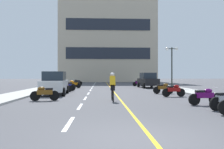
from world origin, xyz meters
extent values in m
plane|color=#47474C|center=(0.00, 21.00, 0.00)|extent=(140.00, 140.00, 0.00)
cube|color=#A8A8A3|center=(-7.20, 24.00, 0.06)|extent=(2.40, 72.00, 0.12)
cube|color=#A8A8A3|center=(7.20, 24.00, 0.06)|extent=(2.40, 72.00, 0.12)
cube|color=silver|center=(-2.00, 2.00, 0.00)|extent=(0.14, 2.20, 0.01)
cube|color=silver|center=(-2.00, 6.00, 0.00)|extent=(0.14, 2.20, 0.01)
cube|color=silver|center=(-2.00, 10.00, 0.00)|extent=(0.14, 2.20, 0.01)
cube|color=silver|center=(-2.00, 14.00, 0.00)|extent=(0.14, 2.20, 0.01)
cube|color=silver|center=(-2.00, 18.00, 0.00)|extent=(0.14, 2.20, 0.01)
cube|color=silver|center=(-2.00, 22.00, 0.00)|extent=(0.14, 2.20, 0.01)
cube|color=silver|center=(-2.00, 26.00, 0.00)|extent=(0.14, 2.20, 0.01)
cube|color=silver|center=(-2.00, 30.00, 0.00)|extent=(0.14, 2.20, 0.01)
cube|color=silver|center=(-2.00, 34.00, 0.00)|extent=(0.14, 2.20, 0.01)
cube|color=silver|center=(-2.00, 38.00, 0.00)|extent=(0.14, 2.20, 0.01)
cube|color=silver|center=(-2.00, 42.00, 0.00)|extent=(0.14, 2.20, 0.01)
cube|color=silver|center=(-2.00, 46.00, 0.00)|extent=(0.14, 2.20, 0.01)
cube|color=gold|center=(0.25, 24.00, 0.00)|extent=(0.12, 66.00, 0.01)
cube|color=#BCAD93|center=(0.75, 48.13, 10.53)|extent=(21.96, 6.27, 21.06)
cube|color=#1E232D|center=(0.75, 44.95, 6.32)|extent=(18.44, 0.10, 2.53)
cube|color=#1E232D|center=(0.75, 44.95, 12.64)|extent=(18.44, 0.10, 2.53)
cylinder|color=black|center=(7.03, 20.12, 2.39)|extent=(0.14, 0.14, 4.54)
cylinder|color=black|center=(7.03, 20.12, 4.51)|extent=(1.10, 0.08, 0.08)
sphere|color=white|center=(6.48, 20.12, 4.51)|extent=(0.36, 0.36, 0.36)
sphere|color=white|center=(7.58, 20.12, 4.51)|extent=(0.36, 0.36, 0.36)
cylinder|color=black|center=(-5.51, 14.32, 0.32)|extent=(0.25, 0.65, 0.64)
cylinder|color=black|center=(-3.81, 14.40, 0.32)|extent=(0.25, 0.65, 0.64)
cylinder|color=black|center=(-5.40, 11.53, 0.32)|extent=(0.25, 0.65, 0.64)
cylinder|color=black|center=(-3.70, 11.60, 0.32)|extent=(0.25, 0.65, 0.64)
cube|color=silver|center=(-4.61, 12.96, 0.72)|extent=(1.87, 4.27, 0.80)
cube|color=#1E2833|center=(-4.61, 12.96, 1.47)|extent=(1.65, 2.26, 0.70)
cylinder|color=black|center=(3.85, 23.72, 0.32)|extent=(0.26, 0.65, 0.64)
cylinder|color=black|center=(5.55, 23.81, 0.32)|extent=(0.26, 0.65, 0.64)
cylinder|color=black|center=(4.01, 20.92, 0.32)|extent=(0.26, 0.65, 0.64)
cylinder|color=black|center=(5.71, 21.02, 0.32)|extent=(0.26, 0.65, 0.64)
cube|color=black|center=(4.78, 22.37, 0.72)|extent=(1.94, 4.29, 0.80)
cube|color=#1E2833|center=(4.78, 22.37, 1.47)|extent=(1.68, 2.29, 0.70)
cylinder|color=black|center=(3.99, 4.31, 0.30)|extent=(0.61, 0.24, 0.60)
cube|color=black|center=(4.28, 4.38, 0.72)|extent=(0.49, 0.34, 0.10)
cylinder|color=black|center=(4.88, 6.17, 0.30)|extent=(0.61, 0.14, 0.60)
cylinder|color=black|center=(3.79, 6.10, 0.30)|extent=(0.61, 0.14, 0.60)
cube|color=#590C59|center=(4.33, 6.13, 0.52)|extent=(0.92, 0.34, 0.28)
ellipsoid|color=#590C59|center=(4.53, 6.14, 0.74)|extent=(0.45, 0.27, 0.22)
cube|color=black|center=(4.08, 6.12, 0.72)|extent=(0.45, 0.27, 0.10)
cylinder|color=silver|center=(4.88, 6.17, 0.90)|extent=(0.07, 0.60, 0.03)
cylinder|color=black|center=(-4.87, 8.48, 0.30)|extent=(0.61, 0.22, 0.60)
cylinder|color=black|center=(-3.79, 8.71, 0.30)|extent=(0.61, 0.22, 0.60)
cube|color=brown|center=(-4.33, 8.59, 0.52)|extent=(0.94, 0.46, 0.28)
ellipsoid|color=brown|center=(-4.52, 8.55, 0.74)|extent=(0.48, 0.33, 0.22)
cube|color=black|center=(-4.08, 8.65, 0.72)|extent=(0.48, 0.33, 0.10)
cylinder|color=silver|center=(-4.87, 8.48, 0.90)|extent=(0.15, 0.59, 0.03)
cylinder|color=black|center=(4.76, 10.80, 0.30)|extent=(0.61, 0.14, 0.60)
cylinder|color=black|center=(3.67, 10.72, 0.30)|extent=(0.61, 0.14, 0.60)
cube|color=maroon|center=(4.22, 10.76, 0.52)|extent=(0.92, 0.35, 0.28)
ellipsoid|color=maroon|center=(4.42, 10.78, 0.74)|extent=(0.46, 0.27, 0.22)
cube|color=black|center=(3.97, 10.74, 0.72)|extent=(0.46, 0.27, 0.10)
cylinder|color=silver|center=(4.76, 10.80, 0.90)|extent=(0.08, 0.60, 0.03)
cylinder|color=black|center=(4.75, 13.38, 0.30)|extent=(0.60, 0.10, 0.60)
cylinder|color=black|center=(3.65, 13.37, 0.30)|extent=(0.60, 0.10, 0.60)
cube|color=brown|center=(4.20, 13.37, 0.52)|extent=(0.90, 0.28, 0.28)
ellipsoid|color=brown|center=(4.40, 13.38, 0.74)|extent=(0.44, 0.24, 0.22)
cube|color=black|center=(3.95, 13.37, 0.72)|extent=(0.44, 0.24, 0.10)
cylinder|color=silver|center=(4.75, 13.38, 0.90)|extent=(0.03, 0.60, 0.03)
cylinder|color=black|center=(-4.91, 15.66, 0.30)|extent=(0.61, 0.24, 0.60)
cylinder|color=black|center=(-3.84, 15.93, 0.30)|extent=(0.61, 0.24, 0.60)
cube|color=#590C59|center=(-4.38, 15.80, 0.52)|extent=(0.94, 0.49, 0.28)
ellipsoid|color=#590C59|center=(-4.57, 15.75, 0.74)|extent=(0.48, 0.34, 0.22)
cube|color=black|center=(-4.13, 15.86, 0.72)|extent=(0.48, 0.34, 0.10)
cylinder|color=silver|center=(-4.91, 15.66, 0.90)|extent=(0.17, 0.59, 0.03)
cylinder|color=black|center=(-4.81, 17.47, 0.30)|extent=(0.61, 0.21, 0.60)
cylinder|color=black|center=(-3.73, 17.27, 0.30)|extent=(0.61, 0.21, 0.60)
cube|color=navy|center=(-4.27, 17.37, 0.52)|extent=(0.94, 0.44, 0.28)
ellipsoid|color=navy|center=(-4.47, 17.41, 0.74)|extent=(0.48, 0.32, 0.22)
cube|color=black|center=(-4.03, 17.33, 0.72)|extent=(0.48, 0.32, 0.10)
cylinder|color=silver|center=(-4.81, 17.47, 0.90)|extent=(0.14, 0.60, 0.03)
cylinder|color=black|center=(-4.96, 18.75, 0.30)|extent=(0.61, 0.16, 0.60)
cylinder|color=black|center=(-3.87, 18.86, 0.30)|extent=(0.61, 0.16, 0.60)
cube|color=navy|center=(-4.41, 18.81, 0.52)|extent=(0.92, 0.37, 0.28)
ellipsoid|color=navy|center=(-4.61, 18.78, 0.74)|extent=(0.46, 0.29, 0.22)
cube|color=black|center=(-4.17, 18.83, 0.72)|extent=(0.46, 0.29, 0.10)
cylinder|color=silver|center=(-4.96, 18.75, 0.90)|extent=(0.09, 0.60, 0.03)
cylinder|color=black|center=(-5.19, 20.77, 0.30)|extent=(0.61, 0.17, 0.60)
cylinder|color=black|center=(-4.10, 20.63, 0.30)|extent=(0.61, 0.17, 0.60)
cube|color=#0C4C19|center=(-4.65, 20.70, 0.52)|extent=(0.93, 0.39, 0.28)
ellipsoid|color=#0C4C19|center=(-4.85, 20.73, 0.74)|extent=(0.47, 0.29, 0.22)
cube|color=black|center=(-4.40, 20.67, 0.72)|extent=(0.47, 0.29, 0.10)
cylinder|color=silver|center=(-5.19, 20.77, 0.90)|extent=(0.10, 0.60, 0.03)
cylinder|color=black|center=(-4.62, 22.33, 0.30)|extent=(0.60, 0.30, 0.60)
cylinder|color=black|center=(-3.58, 21.95, 0.30)|extent=(0.60, 0.30, 0.60)
cube|color=orange|center=(-4.10, 22.14, 0.52)|extent=(0.94, 0.57, 0.28)
ellipsoid|color=orange|center=(-4.29, 22.21, 0.74)|extent=(0.50, 0.37, 0.22)
cube|color=black|center=(-3.87, 22.05, 0.72)|extent=(0.50, 0.37, 0.10)
cylinder|color=silver|center=(-4.62, 22.33, 0.90)|extent=(0.23, 0.57, 0.03)
cylinder|color=black|center=(-5.02, 24.21, 0.30)|extent=(0.60, 0.14, 0.60)
cylinder|color=black|center=(-3.92, 24.14, 0.30)|extent=(0.60, 0.14, 0.60)
cube|color=orange|center=(-4.47, 24.18, 0.52)|extent=(0.92, 0.33, 0.28)
ellipsoid|color=orange|center=(-4.67, 24.19, 0.74)|extent=(0.45, 0.27, 0.22)
cube|color=black|center=(-4.22, 24.16, 0.72)|extent=(0.45, 0.27, 0.10)
cylinder|color=silver|center=(-5.02, 24.21, 0.90)|extent=(0.07, 0.60, 0.03)
cylinder|color=black|center=(4.84, 26.45, 0.30)|extent=(0.61, 0.19, 0.60)
cylinder|color=black|center=(3.75, 26.28, 0.30)|extent=(0.61, 0.19, 0.60)
cube|color=#590C59|center=(4.29, 26.37, 0.52)|extent=(0.93, 0.42, 0.28)
ellipsoid|color=#590C59|center=(4.49, 26.40, 0.74)|extent=(0.47, 0.31, 0.22)
cube|color=black|center=(4.05, 26.33, 0.72)|extent=(0.47, 0.31, 0.10)
cylinder|color=silver|center=(4.84, 26.45, 0.90)|extent=(0.12, 0.60, 0.03)
cylinder|color=black|center=(-5.01, 29.55, 0.30)|extent=(0.60, 0.29, 0.60)
cylinder|color=black|center=(-3.97, 29.20, 0.30)|extent=(0.60, 0.29, 0.60)
cube|color=black|center=(-4.49, 29.38, 0.52)|extent=(0.94, 0.55, 0.28)
ellipsoid|color=black|center=(-4.68, 29.44, 0.74)|extent=(0.49, 0.37, 0.22)
cube|color=black|center=(-4.25, 29.30, 0.72)|extent=(0.49, 0.37, 0.10)
cylinder|color=silver|center=(-5.01, 29.55, 0.90)|extent=(0.22, 0.58, 0.03)
torus|color=black|center=(-0.29, 8.70, 0.34)|extent=(0.05, 0.72, 0.72)
torus|color=black|center=(-0.27, 7.65, 0.34)|extent=(0.05, 0.72, 0.72)
cylinder|color=red|center=(-0.28, 8.15, 0.64)|extent=(0.06, 0.95, 0.04)
cube|color=black|center=(-0.28, 8.00, 0.86)|extent=(0.10, 0.20, 0.06)
cylinder|color=red|center=(-0.29, 8.60, 0.89)|extent=(0.42, 0.04, 0.03)
cube|color=black|center=(-0.28, 8.05, 0.79)|extent=(0.25, 0.36, 0.28)
cube|color=yellow|center=(-0.28, 8.20, 1.19)|extent=(0.33, 0.46, 0.61)
sphere|color=beige|center=(-0.28, 8.33, 1.54)|extent=(0.20, 0.20, 0.20)
ellipsoid|color=white|center=(-0.28, 8.33, 1.61)|extent=(0.24, 0.26, 0.16)
camera|label=1|loc=(-1.00, -5.44, 1.55)|focal=37.07mm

